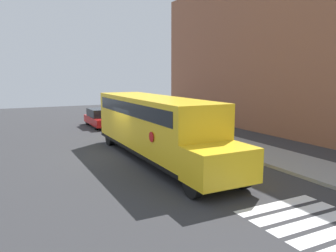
% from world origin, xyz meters
% --- Properties ---
extents(ground_plane, '(60.00, 60.00, 0.00)m').
position_xyz_m(ground_plane, '(0.00, 0.00, 0.00)').
color(ground_plane, '#333335').
extents(sidewalk_strip, '(44.00, 3.00, 0.15)m').
position_xyz_m(sidewalk_strip, '(0.00, 6.50, 0.07)').
color(sidewalk_strip, gray).
rests_on(sidewalk_strip, ground).
extents(building_backdrop, '(32.00, 4.00, 11.94)m').
position_xyz_m(building_backdrop, '(0.00, 13.00, 5.97)').
color(building_backdrop, '#935B42').
rests_on(building_backdrop, ground).
extents(school_bus, '(11.90, 2.57, 3.14)m').
position_xyz_m(school_bus, '(1.59, 0.96, 1.81)').
color(school_bus, yellow).
rests_on(school_bus, ground).
extents(parked_car, '(4.46, 1.81, 1.45)m').
position_xyz_m(parked_car, '(-10.19, 1.36, 0.72)').
color(parked_car, red).
rests_on(parked_car, ground).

